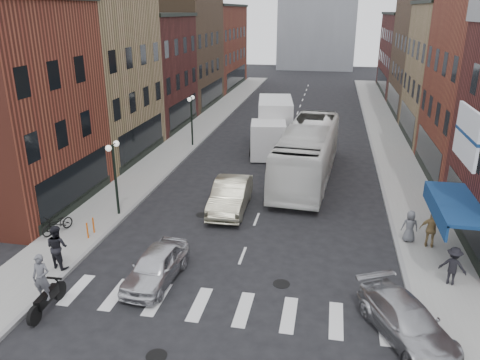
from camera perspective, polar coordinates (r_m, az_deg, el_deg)
name	(u,v)px	position (r m, az deg, el deg)	size (l,w,h in m)	color
ground	(238,267)	(20.71, -0.22, -10.52)	(160.00, 160.00, 0.00)	black
sidewalk_left	(194,133)	(42.58, -5.68, 5.70)	(3.00, 74.00, 0.15)	gray
sidewalk_right	(389,143)	(41.15, 17.72, 4.34)	(3.00, 74.00, 0.15)	gray
curb_left	(210,135)	(42.20, -3.72, 5.52)	(0.20, 74.00, 0.16)	gray
curb_right	(371,143)	(41.02, 15.63, 4.39)	(0.20, 74.00, 0.16)	gray
crosswalk_stripes	(223,307)	(18.25, -2.13, -15.22)	(12.00, 2.20, 0.01)	silver
bldg_left_mid_a	(73,74)	(36.78, -19.66, 12.06)	(10.30, 10.20, 12.30)	#90794F
bldg_left_mid_b	(131,71)	(45.74, -13.19, 12.75)	(10.30, 10.20, 10.30)	#441A18
bldg_left_far_a	(169,46)	(55.79, -8.65, 15.81)	(10.30, 12.20, 13.30)	brown
bldg_left_far_b	(202,47)	(69.19, -4.64, 15.90)	(10.30, 16.20, 11.30)	maroon
bldg_right_mid_b	(477,74)	(43.33, 26.95, 11.45)	(10.30, 10.20, 11.30)	#90794F
bldg_right_far_a	(448,55)	(53.91, 24.07, 13.69)	(10.30, 12.20, 12.30)	brown
bldg_right_far_b	(424,54)	(67.69, 21.49, 14.12)	(10.30, 16.20, 10.30)	#441A18
awning_blue	(452,205)	(22.17, 24.44, -2.74)	(1.80, 5.00, 0.78)	navy
billboard_sign	(469,137)	(19.20, 26.18, 4.73)	(1.52, 3.00, 3.70)	black
streetlamp_near	(114,165)	(25.27, -15.08, 1.78)	(0.32, 1.22, 4.11)	black
streetlamp_far	(191,111)	(37.90, -5.94, 8.32)	(0.32, 1.22, 4.11)	black
bike_rack	(90,228)	(24.00, -17.77, -5.57)	(0.08, 0.68, 0.80)	#D8590C
box_truck	(273,126)	(37.58, 4.07, 6.62)	(3.38, 8.92, 3.76)	silver
motorcycle_rider	(44,286)	(18.78, -22.83, -11.81)	(0.67, 2.34, 2.38)	black
transit_bus	(308,152)	(30.96, 8.26, 3.39)	(2.99, 12.77, 3.56)	white
sedan_left_near	(156,266)	(19.69, -10.20, -10.26)	(1.66, 4.12, 1.40)	silver
sedan_left_far	(230,195)	(25.92, -1.17, -1.90)	(1.81, 5.19, 1.71)	#BDB899
curb_car	(407,321)	(17.41, 19.66, -15.88)	(1.81, 4.46, 1.30)	#A7A7AB
parked_bicycle	(58,224)	(24.80, -21.35, -5.01)	(0.61, 1.76, 0.92)	black
ped_left_solo	(57,247)	(21.38, -21.40, -7.58)	(0.94, 0.54, 1.94)	black
ped_right_a	(453,266)	(20.70, 24.54, -9.50)	(1.04, 0.52, 1.61)	black
ped_right_b	(431,229)	(23.34, 22.31, -5.60)	(1.03, 0.52, 1.76)	olive
ped_right_c	(410,226)	(23.56, 20.00, -5.32)	(0.76, 0.49, 1.55)	#58595F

